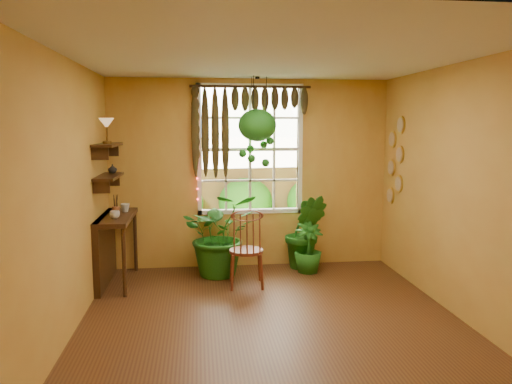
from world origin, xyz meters
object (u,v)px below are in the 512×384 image
Objects in this scene: potted_plant_left at (221,234)px; potted_plant_mid at (306,232)px; hanging_basket at (257,130)px; windsor_chair at (246,261)px; counter_ledge at (109,242)px.

potted_plant_left is 1.24m from potted_plant_mid.
windsor_chair is at bearing -107.88° from hanging_basket.
counter_ledge is at bearing 171.59° from windsor_chair.
hanging_basket reaches higher than counter_ledge.
counter_ledge is at bearing -171.54° from potted_plant_mid.
counter_ledge is at bearing -169.92° from hanging_basket.
windsor_chair reaches higher than counter_ledge.
windsor_chair is at bearing -141.70° from potted_plant_mid.
windsor_chair is 1.01× the size of potted_plant_left.
windsor_chair is 1.80m from hanging_basket.
counter_ledge is 2.46m from hanging_basket.
hanging_basket is at bearing 10.08° from counter_ledge.
potted_plant_mid is (1.22, 0.21, -0.04)m from potted_plant_left.
potted_plant_mid is (2.68, 0.40, -0.02)m from counter_ledge.
hanging_basket is at bearing 74.36° from windsor_chair.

